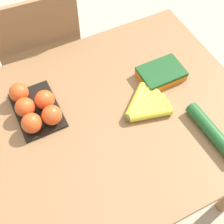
{
  "coord_description": "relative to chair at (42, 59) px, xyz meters",
  "views": [
    {
      "loc": [
        -0.29,
        -0.59,
        1.74
      ],
      "look_at": [
        0.0,
        0.0,
        0.75
      ],
      "focal_mm": 50.0,
      "sensor_mm": 36.0,
      "label": 1
    }
  ],
  "objects": [
    {
      "name": "tomato_pack",
      "position": [
        -0.15,
        -0.49,
        0.27
      ],
      "size": [
        0.17,
        0.24,
        0.09
      ],
      "color": "black",
      "rests_on": "dining_table"
    },
    {
      "name": "banana_bunch",
      "position": [
        0.24,
        -0.65,
        0.24
      ],
      "size": [
        0.19,
        0.18,
        0.04
      ],
      "color": "brown",
      "rests_on": "dining_table"
    },
    {
      "name": "chair",
      "position": [
        0.0,
        0.0,
        0.0
      ],
      "size": [
        0.45,
        0.43,
        0.95
      ],
      "rotation": [
        0.0,
        0.0,
        3.07
      ],
      "color": "#8E6642",
      "rests_on": "ground_plane"
    },
    {
      "name": "dining_table",
      "position": [
        0.11,
        -0.63,
        0.12
      ],
      "size": [
        1.09,
        0.9,
        0.72
      ],
      "color": "olive",
      "rests_on": "ground_plane"
    },
    {
      "name": "cucumber_near",
      "position": [
        0.4,
        -0.87,
        0.25
      ],
      "size": [
        0.06,
        0.26,
        0.05
      ],
      "color": "#1E5123",
      "rests_on": "dining_table"
    },
    {
      "name": "carrot_bag",
      "position": [
        0.38,
        -0.54,
        0.25
      ],
      "size": [
        0.18,
        0.13,
        0.04
      ],
      "color": "orange",
      "rests_on": "dining_table"
    },
    {
      "name": "ground_plane",
      "position": [
        0.11,
        -0.63,
        -0.5
      ],
      "size": [
        12.0,
        12.0,
        0.0
      ],
      "primitive_type": "plane",
      "color": "#B7A88E"
    }
  ]
}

